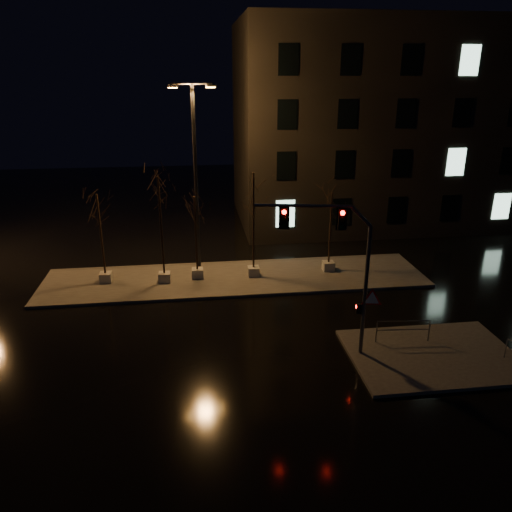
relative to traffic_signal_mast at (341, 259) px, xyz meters
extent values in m
plane|color=black|center=(-3.47, 2.81, -4.37)|extent=(90.00, 90.00, 0.00)
cube|color=#45433D|center=(-3.47, 8.81, -4.30)|extent=(22.00, 5.00, 0.15)
cube|color=#45433D|center=(4.03, -0.69, -4.30)|extent=(7.00, 5.00, 0.15)
cube|color=black|center=(10.53, 20.81, 3.13)|extent=(25.00, 12.00, 15.00)
cube|color=#A6A69B|center=(-10.85, 9.04, -3.95)|extent=(0.65, 0.65, 0.55)
cylinder|color=black|center=(-10.85, 9.04, -1.40)|extent=(0.11, 0.11, 4.54)
cube|color=#A6A69B|center=(-7.54, 8.63, -3.95)|extent=(0.65, 0.65, 0.55)
cylinder|color=black|center=(-7.54, 8.63, -0.92)|extent=(0.11, 0.11, 5.51)
cube|color=#A6A69B|center=(-5.67, 9.00, -3.95)|extent=(0.65, 0.65, 0.55)
cylinder|color=black|center=(-5.67, 9.00, -1.54)|extent=(0.11, 0.11, 4.26)
cube|color=#A6A69B|center=(-2.42, 8.88, -3.95)|extent=(0.65, 0.65, 0.55)
cylinder|color=black|center=(-2.42, 8.88, -0.91)|extent=(0.11, 0.11, 5.52)
cube|color=#A6A69B|center=(2.14, 9.15, -3.95)|extent=(0.65, 0.65, 0.55)
cylinder|color=black|center=(2.14, 9.15, -1.56)|extent=(0.11, 0.11, 4.22)
cylinder|color=#55575C|center=(1.03, -0.19, -1.43)|extent=(0.17, 0.17, 5.58)
cylinder|color=#55575C|center=(-1.57, 0.30, 2.14)|extent=(3.68, 0.81, 0.13)
cube|color=black|center=(-0.07, 0.02, 1.63)|extent=(0.31, 0.25, 0.84)
cube|color=black|center=(-2.27, 0.43, 1.63)|extent=(0.31, 0.25, 0.84)
cube|color=black|center=(0.82, -0.15, -2.18)|extent=(0.23, 0.20, 0.42)
cone|color=red|center=(1.29, -0.29, -1.71)|extent=(0.96, 0.21, 0.97)
sphere|color=#FF0C07|center=(1.03, -0.19, 1.91)|extent=(0.17, 0.17, 0.17)
cylinder|color=black|center=(-5.54, 10.68, 1.09)|extent=(0.21, 0.21, 10.63)
cylinder|color=black|center=(-5.54, 10.68, 6.40)|extent=(2.29, 0.68, 0.11)
cube|color=orange|center=(-6.57, 10.42, 6.25)|extent=(0.59, 0.42, 0.21)
cube|color=orange|center=(-4.51, 10.94, 6.25)|extent=(0.59, 0.42, 0.21)
cylinder|color=#55575C|center=(1.98, 0.56, -3.74)|extent=(0.05, 0.05, 0.96)
cylinder|color=#55575C|center=(4.30, 0.35, -3.74)|extent=(0.05, 0.05, 0.96)
cylinder|color=#55575C|center=(3.14, 0.45, -3.21)|extent=(2.33, 0.25, 0.04)
cylinder|color=#55575C|center=(3.14, 0.45, -3.64)|extent=(2.33, 0.25, 0.04)
cylinder|color=#55575C|center=(6.85, -1.36, -3.80)|extent=(0.05, 0.05, 0.84)
camera|label=1|loc=(-5.74, -17.95, 6.91)|focal=35.00mm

